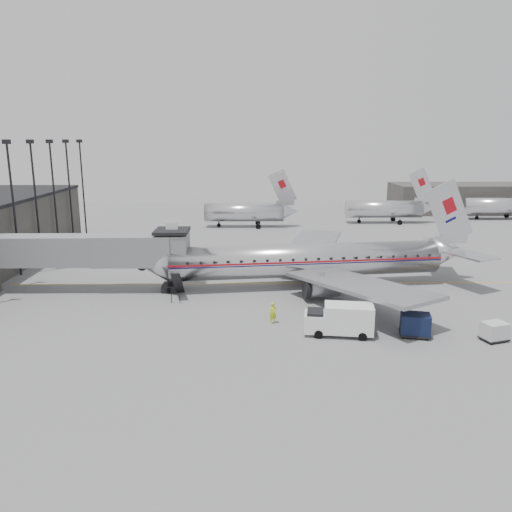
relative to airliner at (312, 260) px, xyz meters
The scene contains 13 objects.
ground 7.96m from the airliner, 137.59° to the right, with size 160.00×160.00×0.00m, color slate.
hangar 67.71m from the airliner, 54.30° to the left, with size 30.00×12.00×6.00m, color #393634.
apron_line 3.90m from the airliner, 158.47° to the left, with size 0.15×60.00×0.01m, color gold.
jet_bridge 22.24m from the airliner, behind, with size 21.00×6.20×7.10m.
floodlight_masts 34.39m from the airliner, 166.40° to the left, with size 0.90×42.25×15.25m.
distant_aircraft_near 37.69m from the airliner, 101.15° to the left, with size 16.39×3.20×10.26m.
distant_aircraft_mid 45.05m from the airliner, 65.46° to the left, with size 16.39×3.20×10.26m.
distant_aircraft_far 62.03m from the airliner, 46.48° to the left, with size 16.39×3.20×10.26m.
airliner is the anchor object (origin of this frame).
service_van 13.76m from the airliner, 87.84° to the right, with size 5.64×2.84×2.54m.
baggage_cart_navy 15.54m from the airliner, 65.26° to the right, with size 2.69×2.27×1.84m.
baggage_cart_white 19.54m from the airliner, 50.62° to the right, with size 2.21×1.92×1.48m.
ramp_worker 12.11m from the airliner, 112.86° to the right, with size 0.67×0.44×1.84m, color #B8D719.
Camera 1 is at (-1.22, -45.93, 15.24)m, focal length 35.00 mm.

